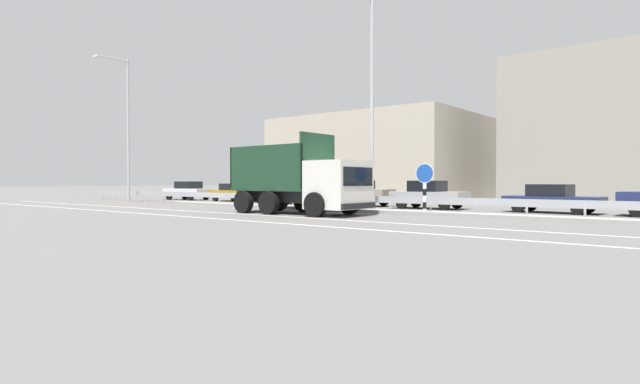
{
  "coord_description": "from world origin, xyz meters",
  "views": [
    {
      "loc": [
        13.3,
        -17.6,
        1.47
      ],
      "look_at": [
        -1.56,
        0.99,
        0.99
      ],
      "focal_mm": 28.0,
      "sensor_mm": 36.0,
      "label": 1
    }
  ],
  "objects_px": {
    "median_road_sign": "(425,187)",
    "parked_car_0": "(188,191)",
    "parked_car_2": "(282,194)",
    "dump_truck": "(311,186)",
    "street_lamp_0": "(126,123)",
    "parked_car_5": "(552,198)",
    "parked_car_3": "(358,193)",
    "parked_car_1": "(236,192)",
    "street_lamp_1": "(371,91)",
    "parked_car_4": "(429,195)"
  },
  "relations": [
    {
      "from": "parked_car_3",
      "to": "parked_car_5",
      "type": "distance_m",
      "value": 11.14
    },
    {
      "from": "parked_car_0",
      "to": "parked_car_3",
      "type": "distance_m",
      "value": 16.65
    },
    {
      "from": "parked_car_3",
      "to": "parked_car_1",
      "type": "bearing_deg",
      "value": -92.63
    },
    {
      "from": "median_road_sign",
      "to": "parked_car_3",
      "type": "height_order",
      "value": "median_road_sign"
    },
    {
      "from": "street_lamp_1",
      "to": "parked_car_4",
      "type": "distance_m",
      "value": 7.27
    },
    {
      "from": "street_lamp_1",
      "to": "parked_car_0",
      "type": "xyz_separation_m",
      "value": [
        -21.19,
        5.37,
        -4.99
      ]
    },
    {
      "from": "median_road_sign",
      "to": "parked_car_3",
      "type": "bearing_deg",
      "value": 143.35
    },
    {
      "from": "median_road_sign",
      "to": "parked_car_0",
      "type": "relative_size",
      "value": 0.54
    },
    {
      "from": "parked_car_0",
      "to": "parked_car_5",
      "type": "distance_m",
      "value": 27.79
    },
    {
      "from": "dump_truck",
      "to": "street_lamp_0",
      "type": "xyz_separation_m",
      "value": [
        -19.59,
        2.38,
        4.49
      ]
    },
    {
      "from": "dump_truck",
      "to": "street_lamp_0",
      "type": "relative_size",
      "value": 0.66
    },
    {
      "from": "dump_truck",
      "to": "parked_car_2",
      "type": "xyz_separation_m",
      "value": [
        -9.13,
        7.81,
        -0.61
      ]
    },
    {
      "from": "parked_car_5",
      "to": "parked_car_3",
      "type": "bearing_deg",
      "value": -85.93
    },
    {
      "from": "dump_truck",
      "to": "parked_car_1",
      "type": "bearing_deg",
      "value": -119.84
    },
    {
      "from": "street_lamp_1",
      "to": "parked_car_0",
      "type": "distance_m",
      "value": 22.42
    },
    {
      "from": "parked_car_4",
      "to": "parked_car_2",
      "type": "bearing_deg",
      "value": -92.81
    },
    {
      "from": "parked_car_4",
      "to": "parked_car_5",
      "type": "relative_size",
      "value": 0.92
    },
    {
      "from": "street_lamp_1",
      "to": "parked_car_1",
      "type": "xyz_separation_m",
      "value": [
        -15.73,
        5.71,
        -5.05
      ]
    },
    {
      "from": "parked_car_0",
      "to": "parked_car_5",
      "type": "bearing_deg",
      "value": -93.7
    },
    {
      "from": "street_lamp_0",
      "to": "parked_car_2",
      "type": "relative_size",
      "value": 2.4
    },
    {
      "from": "median_road_sign",
      "to": "parked_car_1",
      "type": "height_order",
      "value": "median_road_sign"
    },
    {
      "from": "parked_car_1",
      "to": "parked_car_5",
      "type": "xyz_separation_m",
      "value": [
        22.33,
        -0.13,
        -0.0
      ]
    },
    {
      "from": "parked_car_1",
      "to": "parked_car_3",
      "type": "xyz_separation_m",
      "value": [
        11.19,
        -0.12,
        0.09
      ]
    },
    {
      "from": "dump_truck",
      "to": "parked_car_4",
      "type": "relative_size",
      "value": 1.7
    },
    {
      "from": "parked_car_1",
      "to": "parked_car_0",
      "type": "bearing_deg",
      "value": -84.1
    },
    {
      "from": "parked_car_4",
      "to": "parked_car_1",
      "type": "bearing_deg",
      "value": -93.88
    },
    {
      "from": "median_road_sign",
      "to": "parked_car_0",
      "type": "bearing_deg",
      "value": 167.81
    },
    {
      "from": "parked_car_2",
      "to": "parked_car_0",
      "type": "bearing_deg",
      "value": -87.15
    },
    {
      "from": "parked_car_0",
      "to": "parked_car_1",
      "type": "height_order",
      "value": "parked_car_0"
    },
    {
      "from": "parked_car_0",
      "to": "parked_car_1",
      "type": "bearing_deg",
      "value": -90.57
    },
    {
      "from": "parked_car_0",
      "to": "parked_car_4",
      "type": "relative_size",
      "value": 1.05
    },
    {
      "from": "parked_car_1",
      "to": "parked_car_5",
      "type": "height_order",
      "value": "parked_car_5"
    },
    {
      "from": "median_road_sign",
      "to": "street_lamp_0",
      "type": "bearing_deg",
      "value": -179.35
    },
    {
      "from": "dump_truck",
      "to": "parked_car_3",
      "type": "height_order",
      "value": "dump_truck"
    },
    {
      "from": "dump_truck",
      "to": "parked_car_3",
      "type": "bearing_deg",
      "value": -159.63
    },
    {
      "from": "parked_car_0",
      "to": "parked_car_2",
      "type": "height_order",
      "value": "parked_car_0"
    },
    {
      "from": "median_road_sign",
      "to": "parked_car_2",
      "type": "height_order",
      "value": "median_road_sign"
    },
    {
      "from": "street_lamp_0",
      "to": "street_lamp_1",
      "type": "relative_size",
      "value": 0.99
    },
    {
      "from": "median_road_sign",
      "to": "parked_car_5",
      "type": "height_order",
      "value": "median_road_sign"
    },
    {
      "from": "parked_car_3",
      "to": "parked_car_5",
      "type": "bearing_deg",
      "value": 87.92
    },
    {
      "from": "parked_car_4",
      "to": "parked_car_3",
      "type": "bearing_deg",
      "value": -95.88
    },
    {
      "from": "dump_truck",
      "to": "parked_car_3",
      "type": "xyz_separation_m",
      "value": [
        -2.97,
        8.03,
        -0.49
      ]
    },
    {
      "from": "parked_car_2",
      "to": "parked_car_1",
      "type": "bearing_deg",
      "value": -91.01
    },
    {
      "from": "parked_car_4",
      "to": "parked_car_5",
      "type": "bearing_deg",
      "value": 90.26
    },
    {
      "from": "parked_car_5",
      "to": "median_road_sign",
      "type": "bearing_deg",
      "value": -31.96
    },
    {
      "from": "street_lamp_0",
      "to": "parked_car_0",
      "type": "bearing_deg",
      "value": 90.23
    },
    {
      "from": "dump_truck",
      "to": "parked_car_1",
      "type": "height_order",
      "value": "dump_truck"
    },
    {
      "from": "dump_truck",
      "to": "street_lamp_0",
      "type": "distance_m",
      "value": 20.24
    },
    {
      "from": "dump_truck",
      "to": "street_lamp_1",
      "type": "bearing_deg",
      "value": 147.2
    },
    {
      "from": "parked_car_2",
      "to": "parked_car_3",
      "type": "distance_m",
      "value": 6.16
    }
  ]
}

